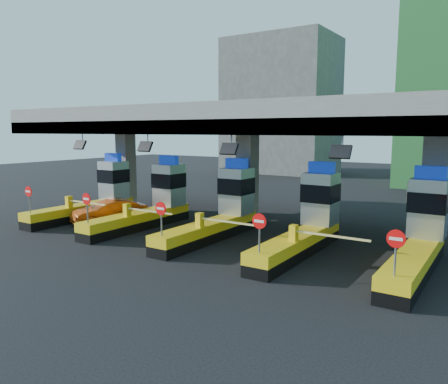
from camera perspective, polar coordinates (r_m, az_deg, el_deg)
The scene contains 9 objects.
ground at distance 23.71m, azimuth -0.67°, elevation -5.87°, with size 120.00×120.00×0.00m, color black.
toll_canopy at distance 25.45m, azimuth 2.97°, elevation 9.01°, with size 28.00×12.09×7.00m.
toll_lane_far_left at distance 30.27m, azimuth -16.26°, elevation -0.45°, with size 4.43×8.00×4.16m.
toll_lane_left at distance 26.69m, azimuth -9.27°, elevation -1.34°, with size 4.43×8.00×4.16m.
toll_lane_center at distance 23.64m, azimuth -0.29°, elevation -2.44°, with size 4.43×8.00×4.16m.
toll_lane_right at distance 21.33m, azimuth 10.98°, elevation -3.74°, with size 4.43×8.00×4.16m.
toll_lane_far_right at distance 20.03m, azimuth 24.37°, elevation -5.09°, with size 4.43×8.00×4.16m.
bg_building_concrete at distance 61.37m, azimuth 7.47°, elevation 11.05°, with size 14.00×10.00×18.00m, color #4C4C49.
red_car at distance 27.81m, azimuth -14.77°, elevation -2.50°, with size 1.56×4.48×1.48m, color #A73B0C.
Camera 1 is at (12.89, -19.07, 5.70)m, focal length 35.00 mm.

